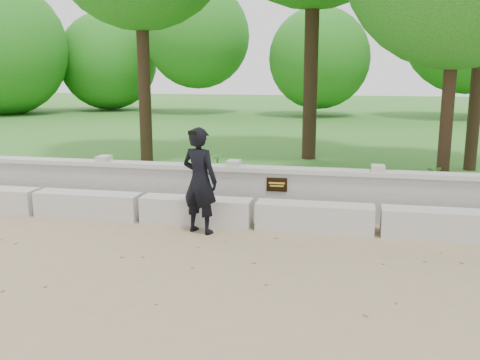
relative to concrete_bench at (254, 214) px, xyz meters
The scene contains 9 objects.
ground 1.91m from the concrete_bench, 90.00° to the right, with size 80.00×80.00×0.00m, color #917A58.
lawn 12.10m from the concrete_bench, 90.00° to the left, with size 40.00×22.00×0.25m, color #396A25.
concrete_bench is the anchor object (origin of this frame).
parapet_wall 0.74m from the concrete_bench, 89.99° to the left, with size 12.50×0.35×0.90m.
man_main 1.12m from the concrete_bench, 149.49° to the right, with size 0.72×0.67×1.71m.
shrub_a 4.12m from the concrete_bench, 149.93° to the left, with size 0.27×0.18×0.51m, color #42802B.
shrub_b 1.97m from the concrete_bench, 46.02° to the left, with size 0.31×0.25×0.57m, color #42802B.
shrub_c 3.46m from the concrete_bench, 23.99° to the left, with size 0.54×0.46×0.60m, color #42802B.
shrub_d 2.82m from the concrete_bench, 116.69° to the left, with size 0.34×0.30×0.60m, color #42802B.
Camera 1 is at (1.53, -6.56, 2.56)m, focal length 40.00 mm.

